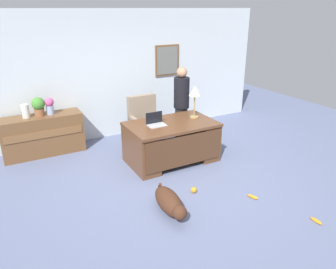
# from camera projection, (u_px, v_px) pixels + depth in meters

# --- Properties ---
(ground_plane) EXTENTS (12.00, 12.00, 0.00)m
(ground_plane) POSITION_uv_depth(u_px,v_px,m) (180.00, 181.00, 5.42)
(ground_plane) COLOR slate
(back_wall) EXTENTS (7.00, 0.16, 2.70)m
(back_wall) POSITION_uv_depth(u_px,v_px,m) (120.00, 74.00, 7.05)
(back_wall) COLOR silver
(back_wall) RESTS_ON ground_plane
(desk) EXTENTS (1.61, 1.00, 0.75)m
(desk) POSITION_uv_depth(u_px,v_px,m) (172.00, 141.00, 6.00)
(desk) COLOR brown
(desk) RESTS_ON ground_plane
(credenza) EXTENTS (1.51, 0.50, 0.79)m
(credenza) POSITION_uv_depth(u_px,v_px,m) (43.00, 135.00, 6.32)
(credenza) COLOR brown
(credenza) RESTS_ON ground_plane
(armchair) EXTENTS (0.60, 0.59, 1.06)m
(armchair) POSITION_uv_depth(u_px,v_px,m) (146.00, 125.00, 6.61)
(armchair) COLOR gray
(armchair) RESTS_ON ground_plane
(person_standing) EXTENTS (0.32, 0.32, 1.61)m
(person_standing) POSITION_uv_depth(u_px,v_px,m) (181.00, 105.00, 6.73)
(person_standing) COLOR #262323
(person_standing) RESTS_ON ground_plane
(dog_lying) EXTENTS (0.36, 0.90, 0.30)m
(dog_lying) POSITION_uv_depth(u_px,v_px,m) (170.00, 202.00, 4.56)
(dog_lying) COLOR #472819
(dog_lying) RESTS_ON ground_plane
(laptop) EXTENTS (0.32, 0.22, 0.22)m
(laptop) POSITION_uv_depth(u_px,v_px,m) (156.00, 122.00, 5.78)
(laptop) COLOR #B2B5BA
(laptop) RESTS_ON desk
(desk_lamp) EXTENTS (0.22, 0.22, 0.61)m
(desk_lamp) POSITION_uv_depth(u_px,v_px,m) (195.00, 93.00, 6.01)
(desk_lamp) COLOR #9E8447
(desk_lamp) RESTS_ON desk
(vase_with_flowers) EXTENTS (0.17, 0.17, 0.33)m
(vase_with_flowers) POSITION_uv_depth(u_px,v_px,m) (50.00, 105.00, 6.20)
(vase_with_flowers) COLOR #97ACCF
(vase_with_flowers) RESTS_ON credenza
(vase_empty) EXTENTS (0.14, 0.14, 0.26)m
(vase_empty) POSITION_uv_depth(u_px,v_px,m) (25.00, 111.00, 6.02)
(vase_empty) COLOR silver
(vase_empty) RESTS_ON credenza
(potted_plant) EXTENTS (0.24, 0.24, 0.36)m
(potted_plant) POSITION_uv_depth(u_px,v_px,m) (38.00, 106.00, 6.10)
(potted_plant) COLOR brown
(potted_plant) RESTS_ON credenza
(dog_toy_ball) EXTENTS (0.09, 0.09, 0.09)m
(dog_toy_ball) POSITION_uv_depth(u_px,v_px,m) (194.00, 190.00, 5.07)
(dog_toy_ball) COLOR orange
(dog_toy_ball) RESTS_ON ground_plane
(dog_toy_bone) EXTENTS (0.05, 0.18, 0.05)m
(dog_toy_bone) POSITION_uv_depth(u_px,v_px,m) (316.00, 221.00, 4.38)
(dog_toy_bone) COLOR orange
(dog_toy_bone) RESTS_ON ground_plane
(dog_toy_plush) EXTENTS (0.10, 0.18, 0.05)m
(dog_toy_plush) POSITION_uv_depth(u_px,v_px,m) (253.00, 197.00, 4.93)
(dog_toy_plush) COLOR orange
(dog_toy_plush) RESTS_ON ground_plane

